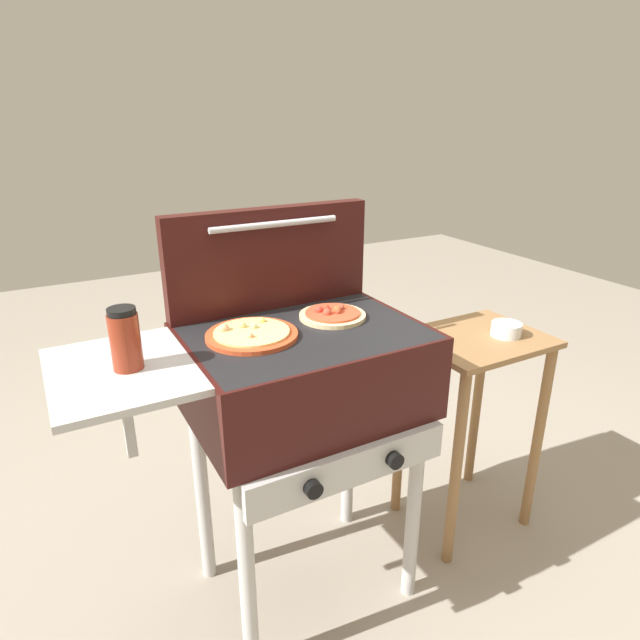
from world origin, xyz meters
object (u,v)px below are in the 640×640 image
sauce_jar (125,339)px  topping_bowl_near (506,330)px  pizza_cheese (251,334)px  prep_table (472,392)px  pizza_pepperoni (332,315)px  grill (301,379)px

sauce_jar → topping_bowl_near: (1.21, -0.03, -0.20)m
pizza_cheese → sauce_jar: 0.33m
topping_bowl_near → pizza_cheese: bearing=175.9°
topping_bowl_near → prep_table: bearing=154.3°
pizza_pepperoni → pizza_cheese: 0.26m
grill → pizza_cheese: bearing=168.2°
pizza_pepperoni → prep_table: size_ratio=0.26×
topping_bowl_near → grill: bearing=177.3°
sauce_jar → topping_bowl_near: sauce_jar is taller
pizza_cheese → sauce_jar: (-0.32, -0.04, 0.06)m
prep_table → topping_bowl_near: bearing=-25.7°
pizza_cheese → grill: bearing=-11.8°
grill → sauce_jar: size_ratio=6.49×
sauce_jar → prep_table: 1.20m
pizza_cheese → topping_bowl_near: pizza_cheese is taller
grill → pizza_cheese: 0.20m
pizza_cheese → topping_bowl_near: 0.90m
grill → sauce_jar: bearing=-178.9°
prep_table → topping_bowl_near: size_ratio=7.41×
pizza_pepperoni → prep_table: 0.66m
pizza_cheese → prep_table: bearing=-1.6°
pizza_pepperoni → prep_table: bearing=-4.7°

